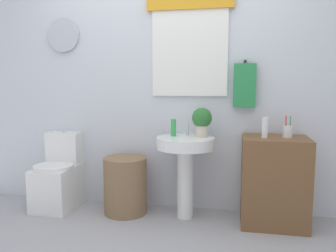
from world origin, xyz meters
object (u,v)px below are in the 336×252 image
Objects in this scene: wooden_cabinet at (274,181)px; potted_plant at (202,120)px; toilet at (59,178)px; pedestal_sink at (185,157)px; lotion_bottle at (265,128)px; laundry_hamper at (125,185)px; toothbrush_cup at (288,131)px; soap_bottle at (173,128)px.

wooden_cabinet is 2.92× the size of potted_plant.
toilet is at bearing -178.83° from potted_plant.
pedestal_sink is 4.26× the size of lotion_bottle.
potted_plant reaches higher than pedestal_sink.
wooden_cabinet is (2.06, -0.03, 0.10)m from toilet.
pedestal_sink is at bearing 0.00° from laundry_hamper.
toothbrush_cup is at bearing 0.78° from laundry_hamper.
lotion_bottle is (0.80, -0.09, 0.03)m from soap_bottle.
soap_bottle reaches higher than laundry_hamper.
potted_plant reaches higher than lotion_bottle.
toilet is at bearing 179.14° from wooden_cabinet.
laundry_hamper is 0.65m from pedestal_sink.
toilet is 2.07m from wooden_cabinet.
potted_plant is (-0.64, 0.06, 0.52)m from wooden_cabinet.
potted_plant reaches higher than wooden_cabinet.
pedestal_sink is 0.29m from soap_bottle.
laundry_hamper is at bearing 178.18° from lotion_bottle.
toilet is at bearing 178.62° from pedestal_sink.
wooden_cabinet is 4.18× the size of toothbrush_cup.
potted_plant reaches higher than toothbrush_cup.
lotion_bottle is at bearing -2.06° from toilet.
soap_bottle is (1.16, 0.02, 0.54)m from toilet.
potted_plant is 0.74m from toothbrush_cup.
wooden_cabinet is 4.92× the size of soap_bottle.
toilet is at bearing 177.94° from lotion_bottle.
wooden_cabinet reaches higher than laundry_hamper.
lotion_bottle is 0.21m from toothbrush_cup.
laundry_hamper is 0.96m from potted_plant.
toilet is 2.85× the size of potted_plant.
toothbrush_cup is at bearing -1.73° from soap_bottle.
toothbrush_cup is at bearing 17.05° from lotion_bottle.
lotion_bottle is 0.95× the size of toothbrush_cup.
wooden_cabinet is 1.01m from soap_bottle.
laundry_hamper is at bearing -2.51° from toilet.
toilet is 0.71m from laundry_hamper.
lotion_bottle is (1.97, -0.07, 0.57)m from toilet.
potted_plant reaches higher than toilet.
soap_bottle is at bearing 176.83° from wooden_cabinet.
potted_plant reaches higher than laundry_hamper.
laundry_hamper is 2.91× the size of toothbrush_cup.
toilet is 2.05m from lotion_bottle.
wooden_cabinet is 0.49m from lotion_bottle.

